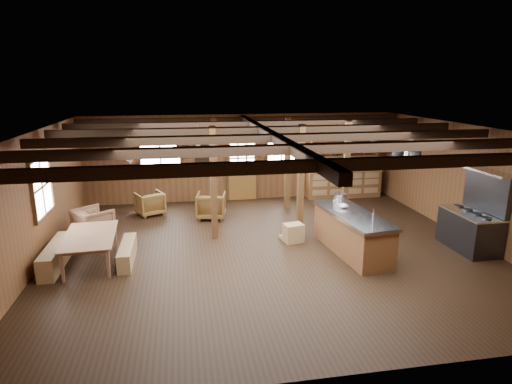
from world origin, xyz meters
TOP-DOWN VIEW (x-y plane):
  - room at (0.00, 0.00)m, footprint 10.04×9.04m
  - ceiling_joists at (0.00, 0.18)m, footprint 9.80×8.82m
  - timber_posts at (0.52, 2.08)m, footprint 3.95×2.35m
  - back_door at (0.00, 4.45)m, footprint 1.02×0.08m
  - window_back_left at (-2.60, 4.46)m, footprint 1.32×0.06m
  - window_back_right at (1.30, 4.46)m, footprint 1.02×0.06m
  - window_left at (-4.96, 0.50)m, footprint 0.14×1.24m
  - notice_boards at (-1.50, 4.46)m, footprint 1.08×0.03m
  - back_counter at (3.40, 4.20)m, footprint 2.55×0.60m
  - pendant_lamps at (-2.25, 1.00)m, footprint 1.86×2.36m
  - pot_rack at (3.15, 0.17)m, footprint 0.43×3.00m
  - kitchen_island at (1.82, -0.46)m, footprint 1.15×2.58m
  - step_stool at (0.67, 0.40)m, footprint 0.58×0.46m
  - commercial_range at (4.65, -0.74)m, footprint 0.79×1.53m
  - dining_table at (-3.90, -0.11)m, footprint 1.14×1.91m
  - bench_wall at (-4.65, -0.11)m, footprint 0.33×1.74m
  - bench_aisle at (-3.19, -0.11)m, footprint 0.27×1.45m
  - armchair_a at (-2.91, 3.26)m, footprint 0.96×0.97m
  - armchair_b at (-1.16, 2.63)m, footprint 0.92×0.94m
  - armchair_c at (-4.20, 1.62)m, footprint 1.14×1.14m
  - counter_pot at (1.89, 0.54)m, footprint 0.32×0.32m
  - bowl at (1.72, -0.03)m, footprint 0.30×0.30m

SIDE VIEW (x-z plane):
  - bench_aisle at x=-3.19m, z-range 0.00..0.40m
  - step_stool at x=0.67m, z-range 0.00..0.46m
  - bench_wall at x=-4.65m, z-range 0.00..0.48m
  - dining_table at x=-3.90m, z-range 0.00..0.65m
  - armchair_a at x=-2.91m, z-range 0.00..0.68m
  - armchair_b at x=-1.16m, z-range 0.00..0.74m
  - armchair_c at x=-4.20m, z-range 0.00..0.75m
  - kitchen_island at x=1.82m, z-range -0.12..1.08m
  - back_counter at x=3.40m, z-range -0.62..1.83m
  - commercial_range at x=4.65m, z-range -0.33..1.56m
  - back_door at x=0.00m, z-range -0.19..1.96m
  - bowl at x=1.72m, z-range 0.94..1.01m
  - counter_pot at x=1.89m, z-range 0.94..1.13m
  - room at x=0.00m, z-range -0.02..2.82m
  - timber_posts at x=0.52m, z-range 0.00..2.80m
  - window_back_left at x=-2.60m, z-range 0.94..2.26m
  - window_back_right at x=1.30m, z-range 0.94..2.26m
  - window_left at x=-4.96m, z-range 0.94..2.26m
  - notice_boards at x=-1.50m, z-range 1.19..2.09m
  - pendant_lamps at x=-2.25m, z-range 1.92..2.58m
  - pot_rack at x=3.15m, z-range 2.04..2.48m
  - ceiling_joists at x=0.00m, z-range 2.59..2.77m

